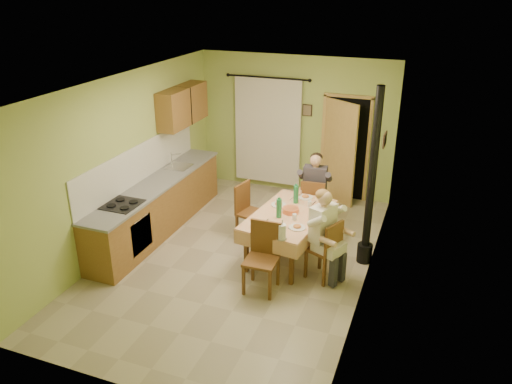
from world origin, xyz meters
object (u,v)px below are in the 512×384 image
at_px(man_far, 315,184).
at_px(stove_flue, 369,203).
at_px(dining_table, 289,235).
at_px(chair_right, 323,261).
at_px(chair_near, 261,272).
at_px(man_right, 325,225).
at_px(chair_far, 313,214).
at_px(chair_left, 251,223).

xyz_separation_m(man_far, stove_flue, (1.05, -0.79, 0.15)).
relative_size(dining_table, chair_right, 1.89).
distance_m(chair_near, man_right, 1.13).
xyz_separation_m(chair_far, man_far, (-0.00, 0.01, 0.59)).
bearing_deg(chair_far, stove_flue, -41.74).
relative_size(man_right, stove_flue, 0.50).
bearing_deg(man_far, chair_left, -146.89).
xyz_separation_m(chair_near, man_right, (0.74, 0.61, 0.59)).
distance_m(chair_far, man_far, 0.59).
xyz_separation_m(man_far, man_right, (0.53, -1.48, 0.00)).
bearing_deg(chair_left, chair_far, 140.16).
relative_size(chair_left, man_right, 0.71).
distance_m(chair_far, man_right, 1.67).
height_order(dining_table, chair_far, chair_far).
xyz_separation_m(chair_left, man_far, (0.90, 0.72, 0.59)).
height_order(chair_near, chair_right, chair_near).
xyz_separation_m(chair_far, chair_left, (-0.91, -0.70, 0.00)).
bearing_deg(man_right, chair_left, 86.06).
distance_m(chair_left, stove_flue, 2.09).
relative_size(chair_far, stove_flue, 0.35).
height_order(man_right, stove_flue, stove_flue).
relative_size(dining_table, stove_flue, 0.65).
relative_size(dining_table, chair_near, 1.79).
bearing_deg(chair_far, man_right, -75.48).
relative_size(chair_near, stove_flue, 0.36).
xyz_separation_m(chair_far, chair_near, (-0.21, -2.08, 0.00)).
bearing_deg(chair_left, dining_table, 78.26).
distance_m(chair_far, stove_flue, 1.50).
distance_m(chair_right, man_far, 1.69).
xyz_separation_m(chair_right, chair_left, (-1.45, 0.77, 0.00)).
bearing_deg(chair_near, man_right, -142.06).
bearing_deg(chair_left, stove_flue, 100.21).
bearing_deg(chair_near, man_far, -97.29).
relative_size(chair_near, chair_left, 1.03).
xyz_separation_m(man_right, stove_flue, (0.52, 0.69, 0.15)).
bearing_deg(chair_right, dining_table, 81.80).
distance_m(dining_table, chair_left, 0.85).
bearing_deg(stove_flue, man_far, 143.06).
bearing_deg(chair_right, chair_near, 152.95).
xyz_separation_m(chair_far, stove_flue, (1.05, -0.78, 0.73)).
height_order(dining_table, man_far, man_far).
bearing_deg(man_right, chair_far, 44.00).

